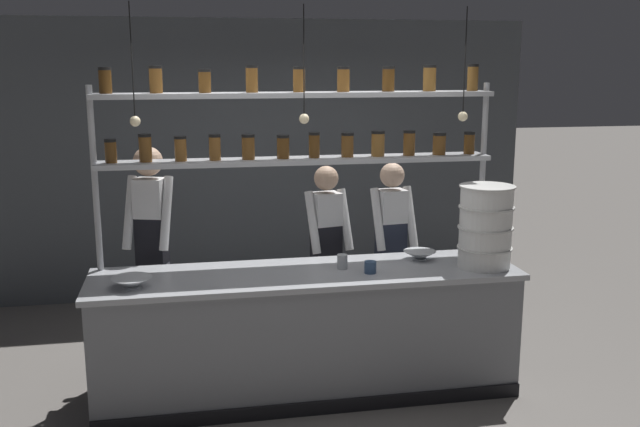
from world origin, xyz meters
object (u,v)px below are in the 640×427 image
(prep_bowl_near_left, at_px, (420,255))
(serving_cup_by_board, at_px, (342,262))
(chef_right, at_px, (391,245))
(chef_left, at_px, (152,241))
(chef_center, at_px, (326,247))
(container_stack, at_px, (486,226))
(serving_cup_front, at_px, (370,267))
(prep_bowl_center_front, at_px, (132,283))
(spice_shelf_unit, at_px, (300,134))

(prep_bowl_near_left, relative_size, serving_cup_by_board, 2.33)
(chef_right, bearing_deg, chef_left, 172.84)
(chef_center, bearing_deg, container_stack, -53.74)
(serving_cup_front, bearing_deg, chef_center, 99.26)
(chef_center, relative_size, prep_bowl_center_front, 5.83)
(chef_right, distance_m, serving_cup_by_board, 0.88)
(prep_bowl_center_front, distance_m, serving_cup_by_board, 1.47)
(chef_right, xyz_separation_m, prep_bowl_center_front, (-2.03, -0.85, 0.05))
(spice_shelf_unit, distance_m, chef_center, 1.10)
(container_stack, bearing_deg, spice_shelf_unit, 160.70)
(spice_shelf_unit, xyz_separation_m, container_stack, (1.28, -0.45, -0.64))
(chef_center, xyz_separation_m, container_stack, (1.00, -0.87, 0.33))
(chef_right, distance_m, serving_cup_front, 0.91)
(chef_center, distance_m, prep_bowl_near_left, 0.85)
(chef_center, distance_m, prep_bowl_center_front, 1.75)
(chef_right, distance_m, prep_bowl_near_left, 0.55)
(chef_left, xyz_separation_m, prep_bowl_near_left, (1.99, -0.54, -0.07))
(serving_cup_front, bearing_deg, serving_cup_by_board, 140.63)
(spice_shelf_unit, distance_m, serving_cup_front, 1.09)
(chef_left, distance_m, serving_cup_front, 1.73)
(chef_center, distance_m, container_stack, 1.36)
(container_stack, relative_size, prep_bowl_near_left, 2.43)
(chef_right, xyz_separation_m, serving_cup_front, (-0.39, -0.82, 0.06))
(prep_bowl_center_front, bearing_deg, spice_shelf_unit, 21.92)
(serving_cup_front, xyz_separation_m, serving_cup_by_board, (-0.17, 0.14, 0.01))
(spice_shelf_unit, height_order, chef_right, spice_shelf_unit)
(spice_shelf_unit, bearing_deg, serving_cup_front, -46.49)
(chef_left, relative_size, serving_cup_front, 20.47)
(spice_shelf_unit, height_order, container_stack, spice_shelf_unit)
(spice_shelf_unit, bearing_deg, serving_cup_by_board, -50.42)
(spice_shelf_unit, distance_m, prep_bowl_near_left, 1.28)
(chef_left, distance_m, container_stack, 2.53)
(spice_shelf_unit, bearing_deg, container_stack, -19.30)
(chef_center, height_order, serving_cup_by_board, chef_center)
(chef_center, xyz_separation_m, chef_right, (0.54, -0.05, 0.01))
(prep_bowl_near_left, bearing_deg, spice_shelf_unit, 168.36)
(chef_right, xyz_separation_m, container_stack, (0.46, -0.81, 0.32))
(spice_shelf_unit, relative_size, serving_cup_front, 34.20)
(serving_cup_front, relative_size, serving_cup_by_board, 0.81)
(chef_left, xyz_separation_m, container_stack, (2.39, -0.81, 0.20))
(spice_shelf_unit, relative_size, chef_center, 1.88)
(chef_left, relative_size, chef_right, 1.11)
(spice_shelf_unit, relative_size, chef_left, 1.67)
(chef_left, bearing_deg, chef_right, 17.75)
(serving_cup_by_board, bearing_deg, chef_right, 50.01)
(chef_left, height_order, container_stack, chef_left)
(container_stack, height_order, serving_cup_front, container_stack)
(prep_bowl_center_front, height_order, serving_cup_by_board, serving_cup_by_board)
(chef_right, bearing_deg, prep_bowl_near_left, -91.00)
(prep_bowl_center_front, xyz_separation_m, serving_cup_by_board, (1.46, 0.18, 0.02))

